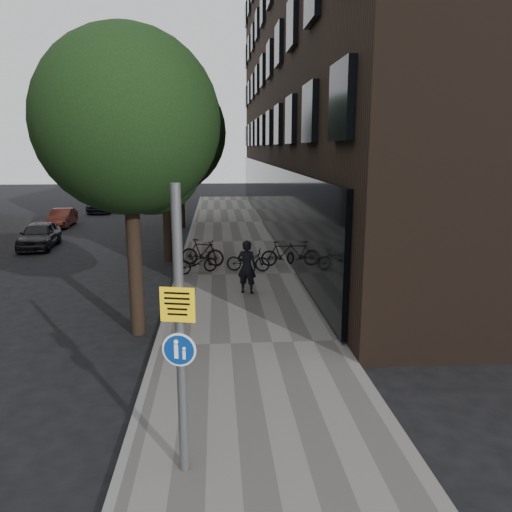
{
  "coord_description": "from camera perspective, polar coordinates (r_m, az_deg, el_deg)",
  "views": [
    {
      "loc": [
        -0.54,
        -7.87,
        4.7
      ],
      "look_at": [
        0.45,
        4.48,
        2.0
      ],
      "focal_mm": 35.0,
      "sensor_mm": 36.0,
      "label": 1
    }
  ],
  "objects": [
    {
      "name": "parked_car_near",
      "position": [
        25.92,
        -23.53,
        2.22
      ],
      "size": [
        1.78,
        3.78,
        1.25
      ],
      "primitive_type": "imported",
      "rotation": [
        0.0,
        0.0,
        0.08
      ],
      "color": "black",
      "rests_on": "ground"
    },
    {
      "name": "parked_car_far",
      "position": [
        39.03,
        -17.03,
        5.74
      ],
      "size": [
        1.9,
        4.29,
        1.22
      ],
      "primitive_type": "imported",
      "rotation": [
        0.0,
        0.0,
        -0.05
      ],
      "color": "black",
      "rests_on": "ground"
    },
    {
      "name": "street_tree_mid",
      "position": [
        21.11,
        -10.24,
        13.22
      ],
      "size": [
        5.0,
        5.0,
        7.8
      ],
      "color": "black",
      "rests_on": "ground"
    },
    {
      "name": "sidewalk",
      "position": [
        18.48,
        -1.97,
        -2.26
      ],
      "size": [
        4.5,
        60.0,
        0.12
      ],
      "primitive_type": "cube",
      "color": "slate",
      "rests_on": "ground"
    },
    {
      "name": "street_tree_near",
      "position": [
        12.68,
        -14.0,
        13.79
      ],
      "size": [
        4.4,
        4.4,
        7.5
      ],
      "color": "black",
      "rests_on": "ground"
    },
    {
      "name": "parked_bike_curb_far",
      "position": [
        19.78,
        -6.15,
        0.4
      ],
      "size": [
        1.83,
        1.02,
        1.06
      ],
      "primitive_type": "imported",
      "rotation": [
        0.0,
        0.0,
        1.25
      ],
      "color": "black",
      "rests_on": "sidewalk"
    },
    {
      "name": "parked_bike_facade_near",
      "position": [
        18.81,
        -0.9,
        -0.45
      ],
      "size": [
        1.72,
        0.89,
        0.86
      ],
      "primitive_type": "imported",
      "rotation": [
        0.0,
        0.0,
        1.37
      ],
      "color": "black",
      "rests_on": "sidewalk"
    },
    {
      "name": "parked_bike_facade_far",
      "position": [
        19.61,
        2.98,
        0.25
      ],
      "size": [
        1.66,
        0.51,
        0.99
      ],
      "primitive_type": "imported",
      "rotation": [
        0.0,
        0.0,
        1.55
      ],
      "color": "black",
      "rests_on": "sidewalk"
    },
    {
      "name": "building_right_dark_brick",
      "position": [
        31.5,
        12.95,
        19.84
      ],
      "size": [
        12.0,
        40.0,
        18.0
      ],
      "primitive_type": "cube",
      "color": "black",
      "rests_on": "ground"
    },
    {
      "name": "curb_edge",
      "position": [
        18.52,
        -8.94,
        -2.35
      ],
      "size": [
        0.15,
        60.0,
        0.13
      ],
      "primitive_type": "cube",
      "color": "slate",
      "rests_on": "ground"
    },
    {
      "name": "parked_bike_curb_near",
      "position": [
        18.66,
        -6.72,
        -0.71
      ],
      "size": [
        1.64,
        1.11,
        0.82
      ],
      "primitive_type": "imported",
      "rotation": [
        0.0,
        0.0,
        1.98
      ],
      "color": "black",
      "rests_on": "sidewalk"
    },
    {
      "name": "signpost",
      "position": [
        6.98,
        -8.65,
        -8.76
      ],
      "size": [
        0.47,
        0.14,
        4.13
      ],
      "rotation": [
        0.0,
        0.0,
        -0.22
      ],
      "color": "#595B5E",
      "rests_on": "sidewalk"
    },
    {
      "name": "street_tree_far",
      "position": [
        30.08,
        -8.57,
        12.94
      ],
      "size": [
        5.0,
        5.0,
        7.8
      ],
      "color": "black",
      "rests_on": "ground"
    },
    {
      "name": "parked_car_mid",
      "position": [
        32.48,
        -21.28,
        4.09
      ],
      "size": [
        1.27,
        3.33,
        1.08
      ],
      "primitive_type": "imported",
      "rotation": [
        0.0,
        0.0,
        0.04
      ],
      "color": "#5E251B",
      "rests_on": "ground"
    },
    {
      "name": "pedestrian",
      "position": [
        15.89,
        -1.05,
        -1.24
      ],
      "size": [
        0.74,
        0.61,
        1.72
      ],
      "primitive_type": "imported",
      "rotation": [
        0.0,
        0.0,
        2.77
      ],
      "color": "black",
      "rests_on": "sidewalk"
    },
    {
      "name": "ground",
      "position": [
        9.18,
        -0.59,
        -18.48
      ],
      "size": [
        120.0,
        120.0,
        0.0
      ],
      "primitive_type": "plane",
      "color": "black",
      "rests_on": "ground"
    }
  ]
}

